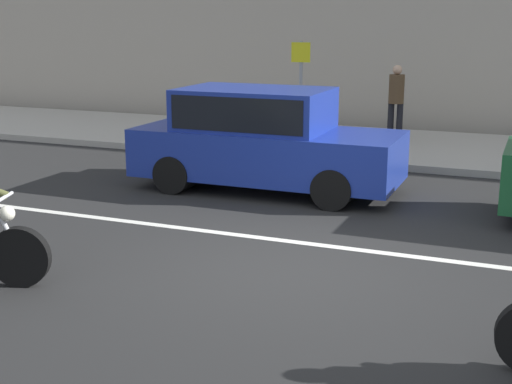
{
  "coord_description": "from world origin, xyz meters",
  "views": [
    {
      "loc": [
        2.6,
        -7.45,
        2.86
      ],
      "look_at": [
        -0.28,
        -0.38,
        0.97
      ],
      "focal_mm": 49.5,
      "sensor_mm": 36.0,
      "label": 1
    }
  ],
  "objects": [
    {
      "name": "sidewalk_slab",
      "position": [
        0.0,
        8.0,
        0.07
      ],
      "size": [
        40.0,
        4.4,
        0.14
      ],
      "primitive_type": "cube",
      "color": "#A8A399",
      "rests_on": "ground_plane"
    },
    {
      "name": "street_sign_post",
      "position": [
        -2.55,
        7.87,
        1.5
      ],
      "size": [
        0.44,
        0.08,
        2.21
      ],
      "color": "gray",
      "rests_on": "sidewalk_slab"
    },
    {
      "name": "lane_marking_stripe",
      "position": [
        -0.9,
        0.9,
        0.0
      ],
      "size": [
        18.0,
        0.14,
        0.01
      ],
      "primitive_type": "cube",
      "color": "silver",
      "rests_on": "ground_plane"
    },
    {
      "name": "ground_plane",
      "position": [
        0.0,
        0.0,
        0.0
      ],
      "size": [
        80.0,
        80.0,
        0.0
      ],
      "primitive_type": "plane",
      "color": "black"
    },
    {
      "name": "pedestrian_bystander",
      "position": [
        -0.44,
        8.28,
        1.14
      ],
      "size": [
        0.34,
        0.34,
        1.71
      ],
      "color": "black",
      "rests_on": "sidewalk_slab"
    },
    {
      "name": "parked_sedan_cobalt_blue",
      "position": [
        -1.72,
        3.43,
        0.88
      ],
      "size": [
        4.44,
        1.82,
        1.72
      ],
      "color": "navy",
      "rests_on": "ground_plane"
    }
  ]
}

